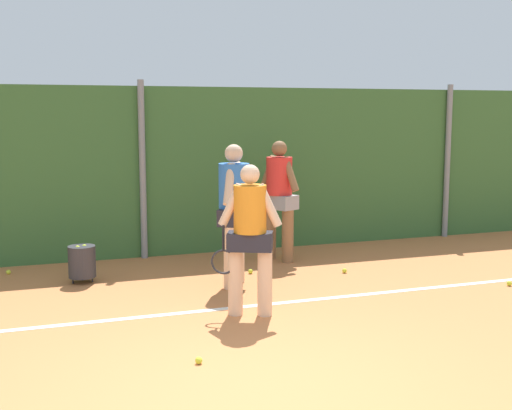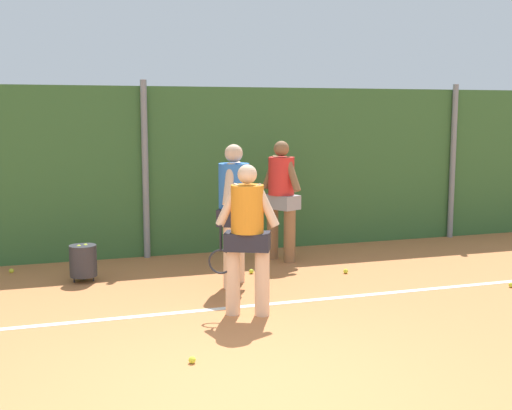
{
  "view_description": "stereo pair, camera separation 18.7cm",
  "coord_description": "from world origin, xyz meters",
  "px_view_note": "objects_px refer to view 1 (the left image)",
  "views": [
    {
      "loc": [
        -1.67,
        -4.77,
        2.26
      ],
      "look_at": [
        1.13,
        3.26,
        1.06
      ],
      "focal_mm": 46.31,
      "sensor_mm": 36.0,
      "label": 1
    },
    {
      "loc": [
        -1.49,
        -4.83,
        2.26
      ],
      "look_at": [
        1.13,
        3.26,
        1.06
      ],
      "focal_mm": 46.31,
      "sensor_mm": 36.0,
      "label": 2
    }
  ],
  "objects_px": {
    "player_foreground_near": "(250,232)",
    "player_midcourt": "(234,207)",
    "player_backcourt_far": "(279,194)",
    "ball_hopper": "(82,261)",
    "tennis_ball_2": "(8,272)",
    "tennis_ball_5": "(250,271)",
    "tennis_ball_6": "(345,271)",
    "tennis_ball_0": "(509,283)",
    "tennis_ball_8": "(199,360)"
  },
  "relations": [
    {
      "from": "player_foreground_near",
      "to": "player_midcourt",
      "type": "height_order",
      "value": "player_midcourt"
    },
    {
      "from": "player_backcourt_far",
      "to": "ball_hopper",
      "type": "distance_m",
      "value": 3.08
    },
    {
      "from": "player_foreground_near",
      "to": "tennis_ball_2",
      "type": "bearing_deg",
      "value": -23.87
    },
    {
      "from": "player_foreground_near",
      "to": "player_midcourt",
      "type": "relative_size",
      "value": 0.91
    },
    {
      "from": "tennis_ball_2",
      "to": "ball_hopper",
      "type": "bearing_deg",
      "value": -40.71
    },
    {
      "from": "player_foreground_near",
      "to": "tennis_ball_2",
      "type": "height_order",
      "value": "player_foreground_near"
    },
    {
      "from": "tennis_ball_5",
      "to": "tennis_ball_6",
      "type": "distance_m",
      "value": 1.33
    },
    {
      "from": "tennis_ball_0",
      "to": "tennis_ball_5",
      "type": "xyz_separation_m",
      "value": [
        -2.99,
        1.74,
        0.0
      ]
    },
    {
      "from": "player_foreground_near",
      "to": "tennis_ball_5",
      "type": "distance_m",
      "value": 2.11
    },
    {
      "from": "tennis_ball_6",
      "to": "tennis_ball_0",
      "type": "bearing_deg",
      "value": -37.89
    },
    {
      "from": "tennis_ball_6",
      "to": "ball_hopper",
      "type": "bearing_deg",
      "value": 169.42
    },
    {
      "from": "player_midcourt",
      "to": "ball_hopper",
      "type": "distance_m",
      "value": 2.16
    },
    {
      "from": "tennis_ball_0",
      "to": "tennis_ball_8",
      "type": "height_order",
      "value": "same"
    },
    {
      "from": "tennis_ball_0",
      "to": "tennis_ball_6",
      "type": "bearing_deg",
      "value": 142.11
    },
    {
      "from": "ball_hopper",
      "to": "tennis_ball_5",
      "type": "height_order",
      "value": "ball_hopper"
    },
    {
      "from": "tennis_ball_2",
      "to": "player_foreground_near",
      "type": "bearing_deg",
      "value": -47.8
    },
    {
      "from": "ball_hopper",
      "to": "tennis_ball_6",
      "type": "bearing_deg",
      "value": -10.58
    },
    {
      "from": "player_foreground_near",
      "to": "tennis_ball_5",
      "type": "xyz_separation_m",
      "value": [
        0.62,
        1.79,
        -0.91
      ]
    },
    {
      "from": "player_backcourt_far",
      "to": "tennis_ball_6",
      "type": "bearing_deg",
      "value": 1.98
    },
    {
      "from": "player_backcourt_far",
      "to": "tennis_ball_0",
      "type": "relative_size",
      "value": 27.71
    },
    {
      "from": "tennis_ball_0",
      "to": "tennis_ball_5",
      "type": "height_order",
      "value": "same"
    },
    {
      "from": "ball_hopper",
      "to": "tennis_ball_6",
      "type": "xyz_separation_m",
      "value": [
        3.54,
        -0.66,
        -0.26
      ]
    },
    {
      "from": "ball_hopper",
      "to": "tennis_ball_0",
      "type": "xyz_separation_m",
      "value": [
        5.26,
        -2.0,
        -0.26
      ]
    },
    {
      "from": "ball_hopper",
      "to": "tennis_ball_8",
      "type": "distance_m",
      "value": 3.39
    },
    {
      "from": "tennis_ball_0",
      "to": "tennis_ball_6",
      "type": "distance_m",
      "value": 2.18
    },
    {
      "from": "ball_hopper",
      "to": "tennis_ball_5",
      "type": "xyz_separation_m",
      "value": [
        2.27,
        -0.26,
        -0.26
      ]
    },
    {
      "from": "tennis_ball_6",
      "to": "player_backcourt_far",
      "type": "bearing_deg",
      "value": 118.77
    },
    {
      "from": "player_midcourt",
      "to": "tennis_ball_6",
      "type": "bearing_deg",
      "value": -54.3
    },
    {
      "from": "tennis_ball_2",
      "to": "tennis_ball_0",
      "type": "bearing_deg",
      "value": -24.38
    },
    {
      "from": "player_foreground_near",
      "to": "tennis_ball_0",
      "type": "bearing_deg",
      "value": -155.17
    },
    {
      "from": "player_foreground_near",
      "to": "tennis_ball_6",
      "type": "relative_size",
      "value": 25.62
    },
    {
      "from": "player_midcourt",
      "to": "tennis_ball_2",
      "type": "height_order",
      "value": "player_midcourt"
    },
    {
      "from": "player_foreground_near",
      "to": "tennis_ball_6",
      "type": "xyz_separation_m",
      "value": [
        1.89,
        1.4,
        -0.91
      ]
    },
    {
      "from": "player_backcourt_far",
      "to": "ball_hopper",
      "type": "relative_size",
      "value": 3.56
    },
    {
      "from": "player_backcourt_far",
      "to": "ball_hopper",
      "type": "xyz_separation_m",
      "value": [
        -2.96,
        -0.4,
        -0.74
      ]
    },
    {
      "from": "player_foreground_near",
      "to": "player_backcourt_far",
      "type": "distance_m",
      "value": 2.78
    },
    {
      "from": "player_midcourt",
      "to": "tennis_ball_0",
      "type": "bearing_deg",
      "value": -77.91
    },
    {
      "from": "player_midcourt",
      "to": "player_foreground_near",
      "type": "bearing_deg",
      "value": -157.61
    },
    {
      "from": "tennis_ball_5",
      "to": "player_backcourt_far",
      "type": "bearing_deg",
      "value": 44.2
    },
    {
      "from": "player_backcourt_far",
      "to": "tennis_ball_5",
      "type": "distance_m",
      "value": 1.38
    },
    {
      "from": "tennis_ball_2",
      "to": "tennis_ball_5",
      "type": "xyz_separation_m",
      "value": [
        3.22,
        -1.08,
        0.0
      ]
    },
    {
      "from": "tennis_ball_0",
      "to": "tennis_ball_2",
      "type": "xyz_separation_m",
      "value": [
        -6.21,
        2.82,
        0.0
      ]
    },
    {
      "from": "ball_hopper",
      "to": "tennis_ball_0",
      "type": "relative_size",
      "value": 7.78
    },
    {
      "from": "tennis_ball_6",
      "to": "player_midcourt",
      "type": "bearing_deg",
      "value": -176.45
    },
    {
      "from": "tennis_ball_5",
      "to": "tennis_ball_2",
      "type": "bearing_deg",
      "value": 161.51
    },
    {
      "from": "tennis_ball_6",
      "to": "tennis_ball_2",
      "type": "bearing_deg",
      "value": 161.8
    },
    {
      "from": "player_foreground_near",
      "to": "tennis_ball_6",
      "type": "bearing_deg",
      "value": -119.56
    },
    {
      "from": "tennis_ball_6",
      "to": "tennis_ball_5",
      "type": "bearing_deg",
      "value": 162.56
    },
    {
      "from": "tennis_ball_0",
      "to": "tennis_ball_8",
      "type": "xyz_separation_m",
      "value": [
        -4.51,
        -1.29,
        0.0
      ]
    },
    {
      "from": "player_midcourt",
      "to": "tennis_ball_6",
      "type": "relative_size",
      "value": 28.0
    }
  ]
}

